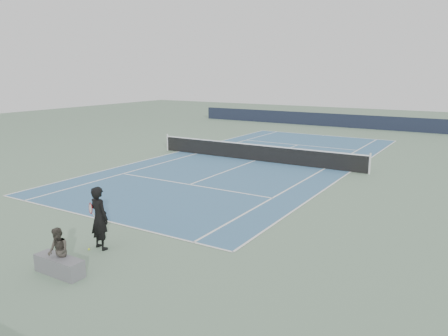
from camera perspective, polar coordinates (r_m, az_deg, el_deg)
The scene contains 7 objects.
ground at distance 25.12m, azimuth 4.10°, elevation 0.95°, with size 80.00×80.00×0.00m, color slate.
court_surface at distance 25.11m, azimuth 4.10°, elevation 0.97°, with size 10.97×23.77×0.01m, color #3B678C.
tennis_net at distance 25.02m, azimuth 4.12°, elevation 2.09°, with size 12.90×0.10×1.07m.
windscreen_far at distance 41.55m, azimuth 15.65°, elevation 5.95°, with size 30.00×0.25×1.20m, color black.
tennis_player at distance 13.03m, azimuth -15.97°, elevation -6.27°, with size 0.84×0.61×1.86m.
tennis_ball at distance 13.31m, azimuth -17.22°, elevation -10.08°, with size 0.06×0.06×0.06m, color #CEE32E.
spectator_bench at distance 11.94m, azimuth -20.78°, elevation -10.94°, with size 1.48×0.91×1.22m.
Camera 1 is at (11.31, -21.86, 5.02)m, focal length 35.00 mm.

